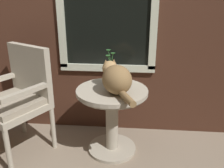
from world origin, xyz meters
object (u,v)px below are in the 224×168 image
object	(u,v)px
wicker_side_table	(112,108)
wicker_chair	(18,95)
cat	(116,79)
pewter_vase_with_ivy	(111,73)

from	to	relation	value
wicker_side_table	wicker_chair	distance (m)	0.86
wicker_chair	cat	distance (m)	0.91
cat	wicker_chair	bearing A→B (deg)	178.12
wicker_side_table	pewter_vase_with_ivy	xyz separation A→B (m)	(-0.02, 0.15, 0.28)
wicker_side_table	cat	world-z (taller)	cat
wicker_chair	pewter_vase_with_ivy	xyz separation A→B (m)	(0.83, 0.19, 0.17)
wicker_side_table	pewter_vase_with_ivy	distance (m)	0.32
wicker_chair	pewter_vase_with_ivy	bearing A→B (deg)	13.00
wicker_side_table	pewter_vase_with_ivy	size ratio (longest dim) A/B	2.04
pewter_vase_with_ivy	wicker_side_table	bearing A→B (deg)	-81.74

